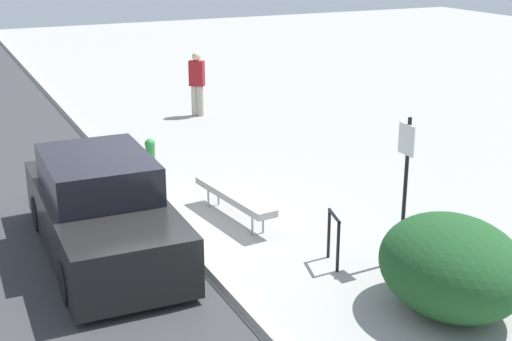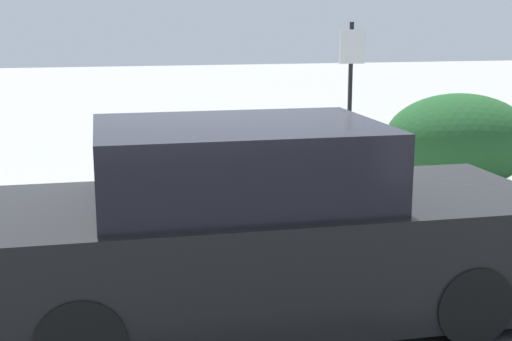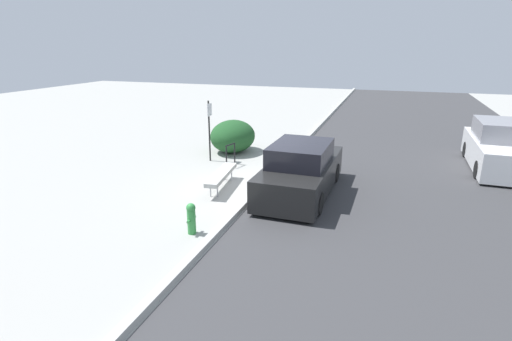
# 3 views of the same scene
# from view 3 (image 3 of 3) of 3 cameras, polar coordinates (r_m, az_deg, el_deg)

# --- Properties ---
(ground_plane) EXTENTS (60.00, 60.00, 0.00)m
(ground_plane) POSITION_cam_3_polar(r_m,az_deg,el_deg) (12.33, 0.45, -2.74)
(ground_plane) COLOR #9E9E99
(road_strip) EXTENTS (60.00, 10.00, 0.01)m
(road_strip) POSITION_cam_3_polar(r_m,az_deg,el_deg) (11.89, 24.85, -5.25)
(road_strip) COLOR #38383A
(road_strip) RESTS_ON ground_plane
(curb) EXTENTS (60.00, 0.20, 0.13)m
(curb) POSITION_cam_3_polar(r_m,az_deg,el_deg) (12.31, 0.45, -2.46)
(curb) COLOR #A8A8A3
(curb) RESTS_ON ground_plane
(bench) EXTENTS (2.26, 0.64, 0.51)m
(bench) POSITION_cam_3_polar(r_m,az_deg,el_deg) (12.37, -4.96, -0.58)
(bench) COLOR #99999E
(bench) RESTS_ON ground_plane
(bike_rack) EXTENTS (0.54, 0.19, 0.83)m
(bike_rack) POSITION_cam_3_polar(r_m,az_deg,el_deg) (14.62, -3.66, 2.57)
(bike_rack) COLOR black
(bike_rack) RESTS_ON ground_plane
(sign_post) EXTENTS (0.36, 0.08, 2.30)m
(sign_post) POSITION_cam_3_polar(r_m,az_deg,el_deg) (15.14, -6.68, 6.44)
(sign_post) COLOR black
(sign_post) RESTS_ON ground_plane
(fire_hydrant) EXTENTS (0.36, 0.22, 0.77)m
(fire_hydrant) POSITION_cam_3_polar(r_m,az_deg,el_deg) (9.54, -9.22, -6.65)
(fire_hydrant) COLOR #338C3F
(fire_hydrant) RESTS_ON ground_plane
(shrub_hedge) EXTENTS (2.13, 1.80, 1.32)m
(shrub_hedge) POSITION_cam_3_polar(r_m,az_deg,el_deg) (16.52, -3.34, 4.91)
(shrub_hedge) COLOR #1E4C23
(shrub_hedge) RESTS_ON ground_plane
(parked_car_near) EXTENTS (4.52, 1.85, 1.57)m
(parked_car_near) POSITION_cam_3_polar(r_m,az_deg,el_deg) (11.90, 6.47, -0.08)
(parked_car_near) COLOR black
(parked_car_near) RESTS_ON ground_plane
(parked_car_across) EXTENTS (4.57, 1.86, 1.71)m
(parked_car_across) POSITION_cam_3_polar(r_m,az_deg,el_deg) (16.63, 31.40, 2.70)
(parked_car_across) COLOR black
(parked_car_across) RESTS_ON ground_plane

